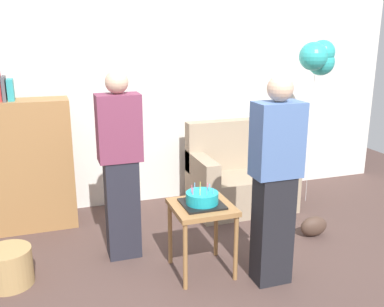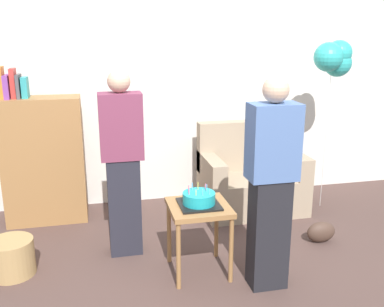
% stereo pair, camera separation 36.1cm
% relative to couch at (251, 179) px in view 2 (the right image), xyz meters
% --- Properties ---
extents(ground_plane, '(8.00, 8.00, 0.00)m').
position_rel_couch_xyz_m(ground_plane, '(-0.83, -1.49, -0.34)').
color(ground_plane, '#4C3833').
extents(wall_back, '(6.00, 0.10, 2.70)m').
position_rel_couch_xyz_m(wall_back, '(-0.83, 0.56, 1.01)').
color(wall_back, silver).
rests_on(wall_back, ground_plane).
extents(couch, '(1.10, 0.70, 0.96)m').
position_rel_couch_xyz_m(couch, '(0.00, 0.00, 0.00)').
color(couch, gray).
rests_on(couch, ground_plane).
extents(bookshelf, '(0.80, 0.36, 1.60)m').
position_rel_couch_xyz_m(bookshelf, '(-2.19, 0.17, 0.33)').
color(bookshelf, olive).
rests_on(bookshelf, ground_plane).
extents(side_table, '(0.48, 0.48, 0.59)m').
position_rel_couch_xyz_m(side_table, '(-0.88, -1.19, 0.16)').
color(side_table, olive).
rests_on(side_table, ground_plane).
extents(birthday_cake, '(0.32, 0.32, 0.17)m').
position_rel_couch_xyz_m(birthday_cake, '(-0.88, -1.19, 0.30)').
color(birthday_cake, black).
rests_on(birthday_cake, side_table).
extents(person_blowing_candles, '(0.36, 0.22, 1.63)m').
position_rel_couch_xyz_m(person_blowing_candles, '(-1.44, -0.71, 0.49)').
color(person_blowing_candles, '#23232D').
rests_on(person_blowing_candles, ground_plane).
extents(person_holding_cake, '(0.36, 0.22, 1.63)m').
position_rel_couch_xyz_m(person_holding_cake, '(-0.41, -1.49, 0.49)').
color(person_holding_cake, black).
rests_on(person_holding_cake, ground_plane).
extents(wicker_basket, '(0.36, 0.36, 0.30)m').
position_rel_couch_xyz_m(wicker_basket, '(-2.38, -0.89, -0.19)').
color(wicker_basket, '#A88451').
rests_on(wicker_basket, ground_plane).
extents(handbag, '(0.28, 0.14, 0.20)m').
position_rel_couch_xyz_m(handbag, '(0.37, -0.93, -0.24)').
color(handbag, '#473328').
rests_on(handbag, ground_plane).
extents(balloon_bunch, '(0.45, 0.37, 1.84)m').
position_rel_couch_xyz_m(balloon_bunch, '(0.80, -0.16, 1.32)').
color(balloon_bunch, silver).
rests_on(balloon_bunch, ground_plane).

